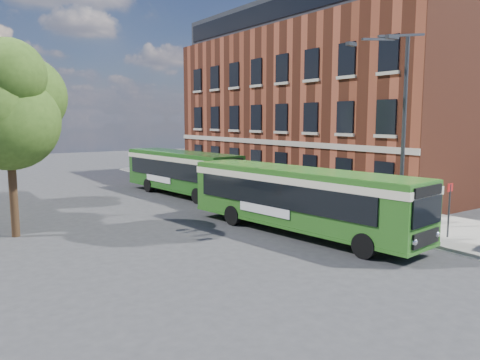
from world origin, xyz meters
TOP-DOWN VIEW (x-y plane):
  - ground at (0.00, 0.00)m, footprint 120.00×120.00m
  - pavement at (7.00, 8.00)m, footprint 6.00×48.00m
  - kerb_line at (3.95, 8.00)m, footprint 0.12×48.00m
  - brick_office at (14.00, 12.00)m, footprint 12.10×26.00m
  - street_lamp at (4.84, -2.00)m, footprint 2.96×2.38m
  - bus_stop_sign at (5.60, -4.20)m, footprint 0.35×0.08m
  - bus_front at (1.06, 0.46)m, footprint 4.17×12.57m
  - bus_rear at (1.74, 13.53)m, footprint 3.62×11.19m
  - pedestrian_a at (4.60, -4.21)m, footprint 0.74×0.61m
  - pedestrian_b at (7.20, -1.92)m, footprint 1.04×0.91m
  - tree_left at (-9.85, 7.18)m, footprint 5.13×4.88m

SIDE VIEW (x-z plane):
  - ground at x=0.00m, z-range 0.00..0.00m
  - kerb_line at x=3.95m, z-range 0.00..0.01m
  - pavement at x=7.00m, z-range 0.00..0.15m
  - pedestrian_a at x=4.60m, z-range 0.15..1.88m
  - pedestrian_b at x=7.20m, z-range 0.15..1.97m
  - bus_stop_sign at x=5.60m, z-range 0.25..2.77m
  - bus_rear at x=1.74m, z-range 0.32..3.34m
  - bus_front at x=1.06m, z-range 0.32..3.34m
  - street_lamp at x=4.84m, z-range 0.29..9.29m
  - tree_left at x=-9.85m, z-range 1.55..10.21m
  - brick_office at x=14.00m, z-range -0.13..14.07m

